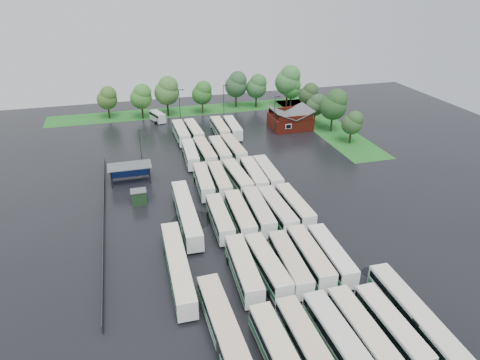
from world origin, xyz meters
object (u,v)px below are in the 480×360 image
object	(u,v)px
artic_bus_west_a	(227,339)
brick_building	(290,121)
artic_bus_east	(419,322)
minibus	(158,116)

from	to	relation	value
artic_bus_west_a	brick_building	bearing A→B (deg)	61.58
brick_building	artic_bus_west_a	size ratio (longest dim) A/B	0.55
brick_building	artic_bus_east	size ratio (longest dim) A/B	0.57
artic_bus_west_a	artic_bus_east	xyz separation A→B (m)	(21.17, -3.34, -0.07)
artic_bus_east	minibus	world-z (taller)	artic_bus_east
artic_bus_west_a	artic_bus_east	size ratio (longest dim) A/B	1.04
artic_bus_west_a	minibus	bearing A→B (deg)	87.78
artic_bus_west_a	artic_bus_east	bearing A→B (deg)	-10.65
artic_bus_east	artic_bus_west_a	bearing A→B (deg)	172.17
brick_building	artic_bus_west_a	bearing A→B (deg)	-116.73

